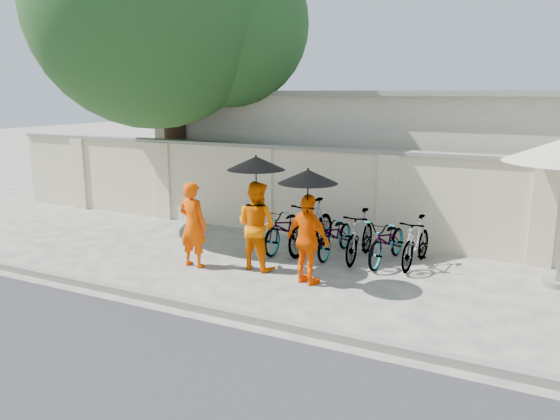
% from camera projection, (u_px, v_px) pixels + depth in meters
% --- Properties ---
extents(ground, '(80.00, 80.00, 0.00)m').
position_uv_depth(ground, '(233.00, 274.00, 10.05)').
color(ground, '#B4AD94').
extents(kerb, '(40.00, 0.16, 0.12)m').
position_uv_depth(kerb, '(176.00, 302.00, 8.55)').
color(kerb, gray).
rests_on(kerb, ground).
extents(compound_wall, '(20.00, 0.30, 2.00)m').
position_uv_depth(compound_wall, '(346.00, 197.00, 12.18)').
color(compound_wall, beige).
rests_on(compound_wall, ground).
extents(building_behind, '(14.00, 6.00, 3.20)m').
position_uv_depth(building_behind, '(429.00, 155.00, 14.93)').
color(building_behind, beige).
rests_on(building_behind, ground).
extents(shade_tree, '(6.70, 6.20, 8.20)m').
position_uv_depth(shade_tree, '(165.00, 15.00, 13.17)').
color(shade_tree, '#4E3524').
rests_on(shade_tree, ground).
extents(monk_left, '(0.62, 0.43, 1.65)m').
position_uv_depth(monk_left, '(193.00, 225.00, 10.35)').
color(monk_left, '#FF4B00').
rests_on(monk_left, ground).
extents(monk_center, '(0.90, 0.75, 1.68)m').
position_uv_depth(monk_center, '(256.00, 225.00, 10.23)').
color(monk_center, '#FF7000').
rests_on(monk_center, ground).
extents(parasol_center, '(1.07, 1.07, 1.20)m').
position_uv_depth(parasol_center, '(256.00, 163.00, 9.88)').
color(parasol_center, black).
rests_on(parasol_center, ground).
extents(monk_right, '(1.01, 0.68, 1.59)m').
position_uv_depth(monk_right, '(308.00, 240.00, 9.40)').
color(monk_right, '#FF5C00').
rests_on(monk_right, ground).
extents(parasol_right, '(1.02, 1.02, 1.12)m').
position_uv_depth(parasol_right, '(308.00, 177.00, 9.08)').
color(parasol_right, black).
rests_on(parasol_right, ground).
extents(bike_0, '(0.67, 1.81, 0.94)m').
position_uv_depth(bike_0, '(286.00, 228.00, 11.53)').
color(bike_0, '#93929D').
rests_on(bike_0, ground).
extents(bike_1, '(0.70, 1.89, 1.11)m').
position_uv_depth(bike_1, '(312.00, 226.00, 11.35)').
color(bike_1, '#93929D').
rests_on(bike_1, ground).
extents(bike_2, '(0.61, 1.66, 0.87)m').
position_uv_depth(bike_2, '(336.00, 235.00, 11.12)').
color(bike_2, '#93929D').
rests_on(bike_2, ground).
extents(bike_3, '(0.50, 1.68, 1.00)m').
position_uv_depth(bike_3, '(360.00, 236.00, 10.79)').
color(bike_3, '#93929D').
rests_on(bike_3, ground).
extents(bike_4, '(0.75, 1.77, 0.91)m').
position_uv_depth(bike_4, '(387.00, 241.00, 10.62)').
color(bike_4, '#93929D').
rests_on(bike_4, ground).
extents(bike_5, '(0.57, 1.64, 0.97)m').
position_uv_depth(bike_5, '(416.00, 242.00, 10.41)').
color(bike_5, '#93929D').
rests_on(bike_5, ground).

